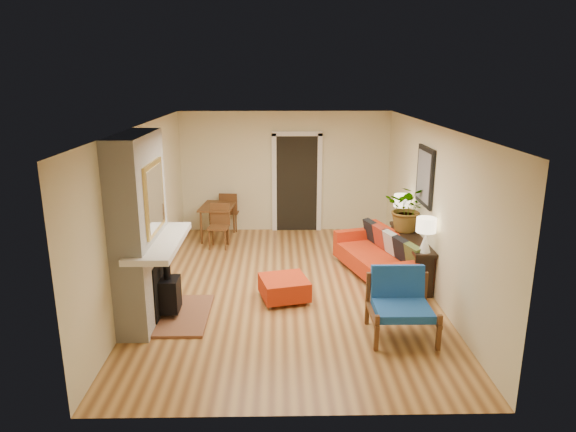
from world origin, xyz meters
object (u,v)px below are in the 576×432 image
blue_chair (400,300)px  lamp_far (402,206)px  houseplant (408,208)px  sofa (383,257)px  console_table (411,245)px  lamp_near (426,231)px  dining_table (221,212)px  ottoman (284,287)px

blue_chair → lamp_far: bearing=77.1°
houseplant → sofa: bearing=-151.2°
console_table → lamp_near: bearing=-90.0°
sofa → dining_table: (-2.98, 2.16, 0.22)m
lamp_near → lamp_far: bearing=90.0°
console_table → houseplant: size_ratio=2.26×
lamp_far → houseplant: (-0.01, -0.47, 0.07)m
lamp_near → console_table: bearing=90.0°
dining_table → lamp_near: size_ratio=3.03×
console_table → lamp_far: (0.00, 0.77, 0.49)m
console_table → houseplant: bearing=91.9°
dining_table → console_table: dining_table is taller
console_table → houseplant: houseplant is taller
ottoman → console_table: bearing=22.0°
ottoman → console_table: console_table is taller
blue_chair → console_table: size_ratio=0.47×
lamp_near → houseplant: (-0.01, 1.08, 0.07)m
ottoman → blue_chair: blue_chair is taller
houseplant → lamp_far: bearing=88.8°
lamp_far → lamp_near: bearing=-90.0°
sofa → blue_chair: bearing=-95.1°
ottoman → dining_table: size_ratio=0.50×
sofa → houseplant: bearing=28.8°
sofa → console_table: bearing=-8.0°
lamp_far → console_table: bearing=-90.0°
lamp_near → dining_table: bearing=138.7°
sofa → ottoman: bearing=-151.4°
dining_table → ottoman: bearing=-67.5°
dining_table → houseplant: houseplant is taller
ottoman → lamp_near: lamp_near is taller
dining_table → console_table: 4.08m
ottoman → lamp_near: size_ratio=1.53×
console_table → lamp_near: size_ratio=3.43×
blue_chair → lamp_far: size_ratio=1.61×
ottoman → sofa: bearing=28.6°
blue_chair → houseplant: 2.40m
ottoman → blue_chair: 1.88m
ottoman → lamp_far: size_ratio=1.53×
sofa → ottoman: size_ratio=2.62×
dining_table → lamp_far: (3.42, -1.46, 0.49)m
console_table → lamp_far: bearing=90.0°
ottoman → lamp_far: (2.14, 1.64, 0.86)m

